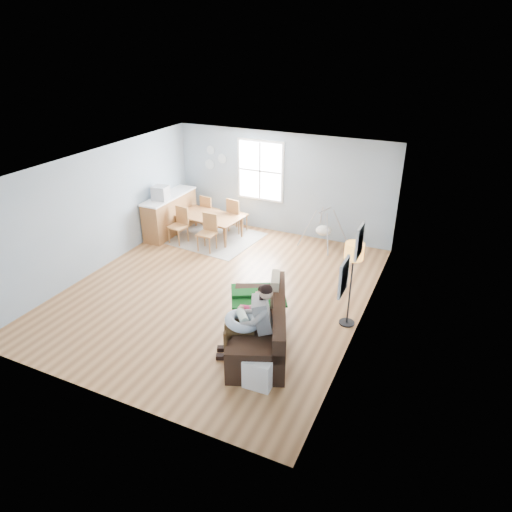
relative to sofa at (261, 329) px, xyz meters
The scene contains 22 objects.
room 2.96m from the sofa, 139.93° to the left, with size 8.40×9.40×3.90m.
window 5.44m from the sofa, 114.52° to the left, with size 1.32×0.08×1.62m.
pictures 2.08m from the sofa, 11.78° to the left, with size 0.05×1.34×0.74m.
wall_plates 6.19m from the sofa, 126.77° to the left, with size 0.67×0.02×0.66m.
sofa is the anchor object (origin of this frame).
green_throw 0.77m from the sofa, 118.79° to the left, with size 0.99×0.86×0.04m, color #135420.
beige_pillow 0.78m from the sofa, 90.48° to the left, with size 0.15×0.52×0.52m, color beige.
father 0.55m from the sofa, 91.90° to the right, with size 1.02×0.73×1.38m.
nursing_pillow 0.57m from the sofa, 111.99° to the right, with size 0.59×0.59×0.16m, color #ABC1D6.
infant 0.63m from the sofa, 116.41° to the right, with size 0.32×0.38×0.15m.
toddler 0.48m from the sofa, 134.23° to the left, with size 0.56×0.37×0.84m.
floor_lamp 2.04m from the sofa, 45.95° to the left, with size 0.34×0.34×1.67m.
storage_cube 1.01m from the sofa, 67.85° to the right, with size 0.45×0.41×0.49m.
rug 4.88m from the sofa, 130.86° to the left, with size 2.54×1.93×0.01m, color gray.
dining_table 4.88m from the sofa, 130.86° to the left, with size 1.71×0.95×0.60m, color brown.
chair_sw 4.84m from the sofa, 139.99° to the left, with size 0.48×0.48×0.94m.
chair_se 4.13m from the sofa, 132.93° to the left, with size 0.42×0.42×0.93m.
chair_nw 5.65m from the sofa, 129.41° to the left, with size 0.46×0.46×0.90m.
chair_ne 5.04m from the sofa, 122.16° to the left, with size 0.52×0.52×0.97m.
counter 5.56m from the sofa, 140.53° to the left, with size 0.56×1.89×1.06m.
monitor 5.40m from the sofa, 143.42° to the left, with size 0.42×0.40×0.36m.
baby_swing 4.45m from the sofa, 93.33° to the left, with size 1.17×1.19×0.97m.
Camera 1 is at (4.25, -7.31, 4.96)m, focal length 32.00 mm.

